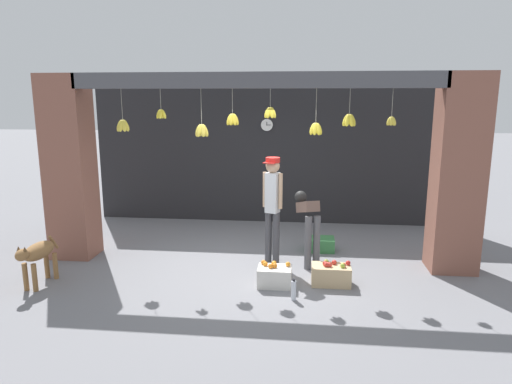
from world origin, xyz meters
The scene contains 13 objects.
ground_plane centered at (0.00, 0.00, 0.00)m, with size 60.00×60.00×0.00m, color slate.
shop_back_wall centered at (0.00, 2.89, 1.53)m, with size 7.53×0.12×3.05m, color #232326.
shop_pillar_left centered at (-3.11, 0.30, 1.53)m, with size 0.70×0.60×3.05m, color brown.
shop_pillar_right centered at (3.11, 0.30, 1.53)m, with size 0.70×0.60×3.05m, color brown.
storefront_awning centered at (-0.01, 0.12, 2.86)m, with size 5.63×0.28×0.99m.
dog centered at (-3.01, -1.00, 0.47)m, with size 0.30×0.89×0.69m.
shopkeeper centered at (0.28, 0.27, 1.05)m, with size 0.32×0.31×1.75m.
worker_stooping centered at (0.86, 0.33, 0.75)m, with size 0.43×0.84×1.13m.
fruit_crate_oranges centered at (0.38, -0.64, 0.15)m, with size 0.48×0.36×0.34m.
fruit_crate_apples centered at (1.20, -0.52, 0.15)m, with size 0.56×0.34×0.35m.
produce_box_green centered at (1.08, 0.99, 0.12)m, with size 0.51×0.37×0.23m, color #387A42.
water_bottle centered at (0.67, -1.10, 0.14)m, with size 0.07×0.07×0.30m.
wall_clock centered at (-0.02, 2.81, 2.11)m, with size 0.27×0.03×0.27m.
Camera 1 is at (0.78, -6.85, 2.68)m, focal length 32.00 mm.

